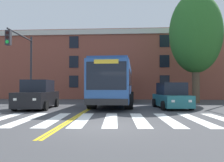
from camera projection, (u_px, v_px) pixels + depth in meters
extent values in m
plane|color=#424244|center=(100.00, 126.00, 8.31)|extent=(120.00, 120.00, 0.00)
cube|color=white|center=(27.00, 119.00, 10.05)|extent=(0.78, 4.39, 0.01)
cube|color=white|center=(55.00, 119.00, 10.02)|extent=(0.78, 4.39, 0.01)
cube|color=white|center=(83.00, 119.00, 9.99)|extent=(0.78, 4.39, 0.01)
cube|color=white|center=(111.00, 119.00, 9.97)|extent=(0.78, 4.39, 0.01)
cube|color=white|center=(139.00, 119.00, 9.94)|extent=(0.78, 4.39, 0.01)
cube|color=white|center=(168.00, 120.00, 9.92)|extent=(0.78, 4.39, 0.01)
cube|color=white|center=(196.00, 120.00, 9.89)|extent=(0.78, 4.39, 0.01)
cube|color=gold|center=(103.00, 100.00, 24.03)|extent=(0.12, 36.00, 0.01)
cube|color=gold|center=(104.00, 100.00, 24.02)|extent=(0.12, 36.00, 0.01)
cube|color=#2D5699|center=(115.00, 83.00, 17.85)|extent=(3.02, 10.98, 2.70)
cube|color=black|center=(131.00, 80.00, 17.73)|extent=(0.43, 10.01, 0.97)
cube|color=black|center=(99.00, 80.00, 18.00)|extent=(0.43, 10.01, 0.97)
cube|color=black|center=(106.00, 76.00, 12.44)|extent=(2.32, 0.12, 1.62)
cube|color=yellow|center=(106.00, 62.00, 12.46)|extent=(1.42, 0.09, 0.24)
cube|color=#232326|center=(106.00, 102.00, 12.37)|extent=(2.52, 0.20, 0.36)
cube|color=#294E89|center=(115.00, 65.00, 17.89)|extent=(2.84, 10.54, 0.16)
cylinder|color=black|center=(129.00, 102.00, 14.34)|extent=(0.60, 1.04, 1.01)
cylinder|color=black|center=(92.00, 101.00, 14.60)|extent=(0.60, 1.04, 1.01)
cylinder|color=black|center=(131.00, 97.00, 20.13)|extent=(0.60, 1.04, 1.01)
cylinder|color=black|center=(104.00, 97.00, 20.39)|extent=(0.60, 1.04, 1.01)
cube|color=black|center=(37.00, 99.00, 14.80)|extent=(2.13, 4.33, 0.96)
cube|color=black|center=(38.00, 86.00, 14.95)|extent=(1.82, 2.12, 0.82)
cube|color=white|center=(34.00, 99.00, 12.67)|extent=(0.20, 0.05, 0.14)
cube|color=white|center=(15.00, 99.00, 12.68)|extent=(0.20, 0.05, 0.14)
cylinder|color=black|center=(46.00, 105.00, 13.48)|extent=(0.26, 0.67, 0.66)
cylinder|color=black|center=(14.00, 105.00, 13.49)|extent=(0.26, 0.67, 0.66)
cylinder|color=black|center=(57.00, 102.00, 16.10)|extent=(0.26, 0.67, 0.66)
cylinder|color=black|center=(30.00, 102.00, 16.11)|extent=(0.26, 0.67, 0.66)
cube|color=#236B70|center=(171.00, 100.00, 14.97)|extent=(2.15, 3.95, 0.77)
cube|color=black|center=(171.00, 89.00, 15.03)|extent=(1.79, 2.24, 0.83)
cube|color=white|center=(190.00, 101.00, 13.09)|extent=(0.20, 0.06, 0.14)
cube|color=white|center=(173.00, 101.00, 13.04)|extent=(0.20, 0.06, 0.14)
cylinder|color=black|center=(191.00, 105.00, 13.83)|extent=(0.29, 0.62, 0.60)
cylinder|color=black|center=(164.00, 106.00, 13.75)|extent=(0.29, 0.62, 0.60)
cylinder|color=black|center=(178.00, 103.00, 16.18)|extent=(0.29, 0.62, 0.60)
cylinder|color=black|center=(155.00, 103.00, 16.09)|extent=(0.29, 0.62, 0.60)
cylinder|color=#28282D|center=(31.00, 70.00, 18.38)|extent=(0.16, 0.16, 5.72)
cylinder|color=#28282D|center=(21.00, 35.00, 16.42)|extent=(0.27, 4.03, 0.11)
cube|color=#28282D|center=(8.00, 38.00, 14.55)|extent=(0.35, 0.29, 1.00)
cylinder|color=black|center=(7.00, 33.00, 14.40)|extent=(0.22, 0.04, 0.22)
cylinder|color=black|center=(7.00, 37.00, 14.40)|extent=(0.22, 0.04, 0.22)
cylinder|color=green|center=(7.00, 42.00, 14.39)|extent=(0.22, 0.04, 0.22)
cylinder|color=brown|center=(196.00, 85.00, 19.88)|extent=(0.66, 0.66, 3.29)
ellipsoid|color=#2D6B28|center=(195.00, 33.00, 19.99)|extent=(5.79, 5.77, 7.34)
cube|color=brown|center=(120.00, 67.00, 29.48)|extent=(39.54, 8.31, 8.30)
cube|color=beige|center=(119.00, 31.00, 25.35)|extent=(39.54, 0.16, 0.60)
cube|color=black|center=(74.00, 82.00, 25.59)|extent=(1.10, 0.06, 1.40)
cube|color=black|center=(165.00, 81.00, 24.92)|extent=(1.10, 0.06, 1.40)
cube|color=black|center=(74.00, 62.00, 25.65)|extent=(1.10, 0.06, 1.40)
cube|color=black|center=(165.00, 61.00, 24.98)|extent=(1.10, 0.06, 1.40)
cube|color=black|center=(74.00, 42.00, 25.70)|extent=(1.10, 0.06, 1.40)
cube|color=black|center=(164.00, 41.00, 25.04)|extent=(1.10, 0.06, 1.40)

